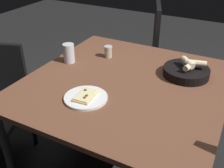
# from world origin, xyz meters

# --- Properties ---
(dining_table) EXTENTS (1.17, 1.15, 0.75)m
(dining_table) POSITION_xyz_m (0.00, 0.00, 0.69)
(dining_table) COLOR brown
(dining_table) RESTS_ON ground
(pizza_plate) EXTENTS (0.23, 0.23, 0.04)m
(pizza_plate) POSITION_xyz_m (0.27, -0.11, 0.76)
(pizza_plate) COLOR white
(pizza_plate) RESTS_ON dining_table
(bread_basket) EXTENTS (0.28, 0.28, 0.11)m
(bread_basket) POSITION_xyz_m (-0.24, 0.30, 0.78)
(bread_basket) COLOR black
(bread_basket) RESTS_ON dining_table
(beer_glass) EXTENTS (0.08, 0.08, 0.13)m
(beer_glass) POSITION_xyz_m (-0.07, -0.45, 0.80)
(beer_glass) COLOR silver
(beer_glass) RESTS_ON dining_table
(pepper_shaker) EXTENTS (0.06, 0.06, 0.08)m
(pepper_shaker) POSITION_xyz_m (-0.26, -0.26, 0.78)
(pepper_shaker) COLOR #BFB299
(pepper_shaker) RESTS_ON dining_table
(chair_spare) EXTENTS (0.57, 0.57, 0.98)m
(chair_spare) POSITION_xyz_m (-0.89, -0.24, 0.55)
(chair_spare) COLOR black
(chair_spare) RESTS_ON ground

